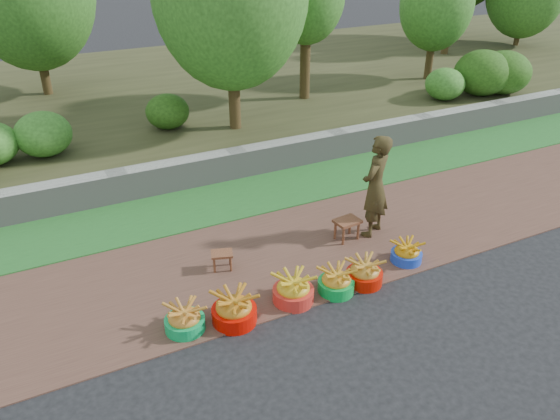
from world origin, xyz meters
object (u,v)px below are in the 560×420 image
basin_b (234,309)px  basin_d (336,282)px  basin_e (364,273)px  stool_left (222,256)px  basin_a (185,319)px  vendor_woman (375,186)px  basin_f (407,253)px  basin_c (293,290)px  stool_right (347,224)px

basin_b → basin_d: 1.44m
basin_e → stool_left: bearing=144.4°
basin_a → vendor_woman: bearing=14.9°
basin_b → basin_f: 2.73m
basin_a → basin_b: bearing=-10.9°
basin_e → stool_left: (-1.61, 1.15, 0.06)m
basin_d → vendor_woman: bearing=38.8°
basin_f → stool_left: 2.65m
basin_a → basin_c: basin_c is taller
basin_e → stool_right: (0.39, 1.06, 0.12)m
basin_b → basin_c: size_ratio=1.04×
basin_a → basin_c: 1.43m
basin_e → stool_left: size_ratio=1.41×
vendor_woman → stool_left: bearing=-33.8°
basin_b → vendor_woman: size_ratio=0.34×
basin_d → basin_b: bearing=178.5°
basin_c → stool_right: size_ratio=1.32×
basin_d → basin_f: size_ratio=1.08×
basin_a → stool_left: basin_a is taller
basin_b → basin_f: size_ratio=1.24×
basin_d → vendor_woman: size_ratio=0.30×
basin_a → basin_b: (0.59, -0.11, 0.02)m
basin_a → basin_f: (3.32, 0.01, -0.01)m
basin_c → basin_e: (1.05, -0.08, -0.01)m
basin_a → stool_left: (0.87, 1.00, 0.07)m
basin_c → basin_e: size_ratio=1.08×
basin_c → stool_right: 1.75m
basin_c → stool_right: (1.44, 0.98, 0.11)m
basin_d → stool_right: 1.35m
basin_b → basin_e: bearing=-1.3°
basin_b → basin_c: basin_b is taller
basin_c → basin_a: bearing=176.8°
basin_d → stool_left: 1.64m
basin_f → stool_right: stool_right is taller
basin_a → basin_f: bearing=0.1°
basin_a → basin_c: bearing=-3.2°
basin_f → basin_b: bearing=-177.5°
basin_b → stool_right: size_ratio=1.37×
basin_b → basin_c: (0.84, 0.03, -0.01)m
basin_a → basin_f: 3.32m
basin_e → basin_f: (0.84, 0.16, -0.02)m
basin_e → vendor_woman: bearing=50.9°
basin_a → vendor_woman: (3.33, 0.89, 0.67)m
basin_a → stool_right: basin_a is taller
basin_a → basin_b: 0.61m
basin_c → basin_e: 1.05m
basin_b → basin_a: bearing=169.1°
basin_f → stool_left: size_ratio=1.26×
basin_b → basin_e: (1.89, -0.04, -0.02)m
basin_f → stool_right: 1.01m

